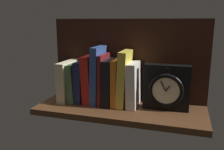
{
  "coord_description": "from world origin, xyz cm",
  "views": [
    {
      "loc": [
        25.03,
        -93.62,
        35.97
      ],
      "look_at": [
        -4.76,
        3.7,
        12.96
      ],
      "focal_mm": 38.56,
      "sensor_mm": 36.0,
      "label": 1
    }
  ],
  "objects_px": {
    "book_navy_bierce": "(83,81)",
    "book_yellow_seinlanguage": "(124,78)",
    "book_orange_pandolfini": "(117,82)",
    "book_maroon_dawkins": "(104,79)",
    "book_red_requiem": "(90,79)",
    "book_black_skeptic": "(110,82)",
    "book_green_romantic": "(76,82)",
    "book_blue_modern": "(98,75)",
    "book_white_catcher": "(133,84)",
    "book_cream_twain": "(68,80)",
    "framed_clock": "(166,88)"
  },
  "relations": [
    {
      "from": "book_black_skeptic",
      "to": "book_white_catcher",
      "type": "bearing_deg",
      "value": 0.0
    },
    {
      "from": "book_navy_bierce",
      "to": "book_black_skeptic",
      "type": "distance_m",
      "value": 0.13
    },
    {
      "from": "book_maroon_dawkins",
      "to": "book_yellow_seinlanguage",
      "type": "height_order",
      "value": "book_yellow_seinlanguage"
    },
    {
      "from": "framed_clock",
      "to": "book_maroon_dawkins",
      "type": "bearing_deg",
      "value": 179.06
    },
    {
      "from": "book_cream_twain",
      "to": "book_black_skeptic",
      "type": "height_order",
      "value": "book_black_skeptic"
    },
    {
      "from": "book_blue_modern",
      "to": "book_black_skeptic",
      "type": "distance_m",
      "value": 0.06
    },
    {
      "from": "book_yellow_seinlanguage",
      "to": "book_orange_pandolfini",
      "type": "bearing_deg",
      "value": 180.0
    },
    {
      "from": "book_red_requiem",
      "to": "book_white_catcher",
      "type": "bearing_deg",
      "value": 0.0
    },
    {
      "from": "book_maroon_dawkins",
      "to": "book_orange_pandolfini",
      "type": "relative_size",
      "value": 1.09
    },
    {
      "from": "book_red_requiem",
      "to": "book_blue_modern",
      "type": "height_order",
      "value": "book_blue_modern"
    },
    {
      "from": "book_maroon_dawkins",
      "to": "book_black_skeptic",
      "type": "height_order",
      "value": "book_maroon_dawkins"
    },
    {
      "from": "book_green_romantic",
      "to": "book_navy_bierce",
      "type": "height_order",
      "value": "book_navy_bierce"
    },
    {
      "from": "book_green_romantic",
      "to": "book_maroon_dawkins",
      "type": "relative_size",
      "value": 0.79
    },
    {
      "from": "book_green_romantic",
      "to": "framed_clock",
      "type": "xyz_separation_m",
      "value": [
        0.41,
        -0.0,
        0.01
      ]
    },
    {
      "from": "book_cream_twain",
      "to": "book_navy_bierce",
      "type": "relative_size",
      "value": 0.98
    },
    {
      "from": "book_white_catcher",
      "to": "book_orange_pandolfini",
      "type": "bearing_deg",
      "value": 180.0
    },
    {
      "from": "book_red_requiem",
      "to": "book_navy_bierce",
      "type": "bearing_deg",
      "value": 180.0
    },
    {
      "from": "book_navy_bierce",
      "to": "book_yellow_seinlanguage",
      "type": "bearing_deg",
      "value": 0.0
    },
    {
      "from": "book_green_romantic",
      "to": "book_orange_pandolfini",
      "type": "xyz_separation_m",
      "value": [
        0.2,
        0.0,
        0.01
      ]
    },
    {
      "from": "book_maroon_dawkins",
      "to": "framed_clock",
      "type": "xyz_separation_m",
      "value": [
        0.27,
        -0.0,
        -0.02
      ]
    },
    {
      "from": "book_black_skeptic",
      "to": "book_green_romantic",
      "type": "bearing_deg",
      "value": 180.0
    },
    {
      "from": "book_red_requiem",
      "to": "book_orange_pandolfini",
      "type": "xyz_separation_m",
      "value": [
        0.13,
        0.0,
        -0.0
      ]
    },
    {
      "from": "book_red_requiem",
      "to": "framed_clock",
      "type": "bearing_deg",
      "value": -0.76
    },
    {
      "from": "book_navy_bierce",
      "to": "book_orange_pandolfini",
      "type": "height_order",
      "value": "book_orange_pandolfini"
    },
    {
      "from": "book_blue_modern",
      "to": "book_yellow_seinlanguage",
      "type": "height_order",
      "value": "book_blue_modern"
    },
    {
      "from": "book_navy_bierce",
      "to": "book_red_requiem",
      "type": "xyz_separation_m",
      "value": [
        0.04,
        0.0,
        0.01
      ]
    },
    {
      "from": "book_blue_modern",
      "to": "book_yellow_seinlanguage",
      "type": "distance_m",
      "value": 0.12
    },
    {
      "from": "book_red_requiem",
      "to": "book_yellow_seinlanguage",
      "type": "xyz_separation_m",
      "value": [
        0.16,
        0.0,
        0.01
      ]
    },
    {
      "from": "book_red_requiem",
      "to": "book_yellow_seinlanguage",
      "type": "distance_m",
      "value": 0.16
    },
    {
      "from": "book_maroon_dawkins",
      "to": "framed_clock",
      "type": "distance_m",
      "value": 0.27
    },
    {
      "from": "book_navy_bierce",
      "to": "book_white_catcher",
      "type": "bearing_deg",
      "value": 0.0
    },
    {
      "from": "book_red_requiem",
      "to": "book_yellow_seinlanguage",
      "type": "height_order",
      "value": "book_yellow_seinlanguage"
    },
    {
      "from": "book_blue_modern",
      "to": "book_orange_pandolfini",
      "type": "xyz_separation_m",
      "value": [
        0.09,
        0.0,
        -0.02
      ]
    },
    {
      "from": "book_black_skeptic",
      "to": "framed_clock",
      "type": "xyz_separation_m",
      "value": [
        0.24,
        -0.0,
        -0.01
      ]
    },
    {
      "from": "book_red_requiem",
      "to": "book_cream_twain",
      "type": "bearing_deg",
      "value": 180.0
    },
    {
      "from": "book_blue_modern",
      "to": "book_maroon_dawkins",
      "type": "xyz_separation_m",
      "value": [
        0.03,
        0.0,
        -0.02
      ]
    },
    {
      "from": "book_red_requiem",
      "to": "book_maroon_dawkins",
      "type": "distance_m",
      "value": 0.06
    },
    {
      "from": "book_navy_bierce",
      "to": "book_maroon_dawkins",
      "type": "relative_size",
      "value": 0.83
    },
    {
      "from": "book_green_romantic",
      "to": "framed_clock",
      "type": "distance_m",
      "value": 0.41
    },
    {
      "from": "book_cream_twain",
      "to": "book_white_catcher",
      "type": "bearing_deg",
      "value": 0.0
    },
    {
      "from": "book_maroon_dawkins",
      "to": "book_orange_pandolfini",
      "type": "bearing_deg",
      "value": 0.0
    },
    {
      "from": "book_maroon_dawkins",
      "to": "book_black_skeptic",
      "type": "bearing_deg",
      "value": 0.0
    },
    {
      "from": "book_cream_twain",
      "to": "framed_clock",
      "type": "distance_m",
      "value": 0.45
    },
    {
      "from": "book_red_requiem",
      "to": "book_orange_pandolfini",
      "type": "relative_size",
      "value": 1.05
    },
    {
      "from": "book_cream_twain",
      "to": "book_green_romantic",
      "type": "relative_size",
      "value": 1.04
    },
    {
      "from": "book_cream_twain",
      "to": "book_blue_modern",
      "type": "bearing_deg",
      "value": 0.0
    },
    {
      "from": "book_white_catcher",
      "to": "book_cream_twain",
      "type": "bearing_deg",
      "value": 180.0
    },
    {
      "from": "book_orange_pandolfini",
      "to": "book_maroon_dawkins",
      "type": "bearing_deg",
      "value": 180.0
    },
    {
      "from": "book_red_requiem",
      "to": "book_black_skeptic",
      "type": "bearing_deg",
      "value": 0.0
    },
    {
      "from": "book_cream_twain",
      "to": "book_black_skeptic",
      "type": "distance_m",
      "value": 0.2
    }
  ]
}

